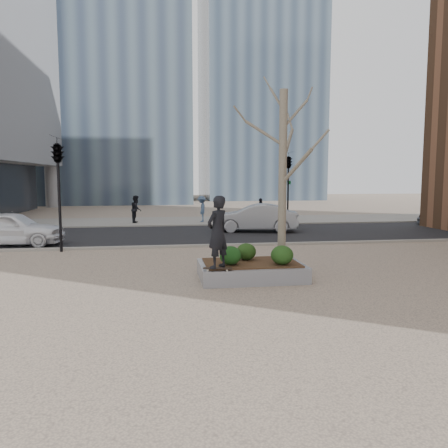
{
  "coord_description": "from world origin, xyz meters",
  "views": [
    {
      "loc": [
        -1.63,
        -12.28,
        2.96
      ],
      "look_at": [
        0.5,
        2.0,
        1.4
      ],
      "focal_mm": 35.0,
      "sensor_mm": 36.0,
      "label": 1
    }
  ],
  "objects": [
    {
      "name": "pedestrian_c",
      "position": [
        4.78,
        14.78,
        0.82
      ],
      "size": [
        0.95,
        0.44,
        1.59
      ],
      "primitive_type": "imported",
      "rotation": [
        0.0,
        0.0,
        3.09
      ],
      "color": "black",
      "rests_on": "far_sidewalk"
    },
    {
      "name": "sycamore_tree",
      "position": [
        2.0,
        0.3,
        3.79
      ],
      "size": [
        2.8,
        2.8,
        6.6
      ],
      "primitive_type": null,
      "color": "gray",
      "rests_on": "planter_mulch"
    },
    {
      "name": "skateboard",
      "position": [
        -0.1,
        -0.85,
        0.49
      ],
      "size": [
        0.8,
        0.35,
        0.08
      ],
      "primitive_type": null,
      "rotation": [
        0.0,
        0.0,
        -0.2
      ],
      "color": "black",
      "rests_on": "planter"
    },
    {
      "name": "shrub_middle",
      "position": [
        0.93,
        0.34,
        0.74
      ],
      "size": [
        0.59,
        0.59,
        0.5
      ],
      "primitive_type": "ellipsoid",
      "color": "#1A3812",
      "rests_on": "planter_mulch"
    },
    {
      "name": "far_sidewalk",
      "position": [
        0.0,
        17.0,
        0.01
      ],
      "size": [
        60.0,
        6.0,
        0.02
      ],
      "primitive_type": "cube",
      "color": "gray",
      "rests_on": "ground"
    },
    {
      "name": "skateboarder",
      "position": [
        -0.1,
        -0.85,
        1.5
      ],
      "size": [
        0.84,
        0.82,
        1.95
      ],
      "primitive_type": "imported",
      "rotation": [
        0.0,
        0.0,
        3.86
      ],
      "color": "black",
      "rests_on": "skateboard"
    },
    {
      "name": "shrub_left",
      "position": [
        0.34,
        -0.29,
        0.75
      ],
      "size": [
        0.62,
        0.62,
        0.53
      ],
      "primitive_type": "ellipsoid",
      "color": "#143D13",
      "rests_on": "planter_mulch"
    },
    {
      "name": "pedestrian_b",
      "position": [
        1.13,
        16.13,
        0.88
      ],
      "size": [
        0.75,
        1.16,
        1.71
      ],
      "primitive_type": "imported",
      "rotation": [
        0.0,
        0.0,
        4.61
      ],
      "color": "#435978",
      "rests_on": "far_sidewalk"
    },
    {
      "name": "car_silver",
      "position": [
        3.5,
        10.65,
        0.76
      ],
      "size": [
        4.75,
        2.48,
        1.49
      ],
      "primitive_type": "imported",
      "rotation": [
        0.0,
        0.0,
        4.5
      ],
      "color": "gray",
      "rests_on": "street"
    },
    {
      "name": "traffic_light_near",
      "position": [
        -5.5,
        5.6,
        2.25
      ],
      "size": [
        0.6,
        2.48,
        4.5
      ],
      "primitive_type": null,
      "color": "black",
      "rests_on": "ground"
    },
    {
      "name": "street",
      "position": [
        0.0,
        10.0,
        0.01
      ],
      "size": [
        60.0,
        8.0,
        0.02
      ],
      "primitive_type": "cube",
      "color": "black",
      "rests_on": "ground"
    },
    {
      "name": "ground",
      "position": [
        0.0,
        0.0,
        0.0
      ],
      "size": [
        120.0,
        120.0,
        0.0
      ],
      "primitive_type": "plane",
      "color": "tan",
      "rests_on": "ground"
    },
    {
      "name": "planter_mulch",
      "position": [
        1.0,
        0.0,
        0.47
      ],
      "size": [
        2.7,
        1.7,
        0.04
      ],
      "primitive_type": "cube",
      "color": "#382314",
      "rests_on": "planter"
    },
    {
      "name": "pedestrian_a",
      "position": [
        -3.08,
        16.24,
        0.9
      ],
      "size": [
        0.75,
        0.92,
        1.75
      ],
      "primitive_type": "imported",
      "rotation": [
        0.0,
        0.0,
        1.47
      ],
      "color": "black",
      "rests_on": "far_sidewalk"
    },
    {
      "name": "shrub_right",
      "position": [
        1.79,
        -0.48,
        0.76
      ],
      "size": [
        0.64,
        0.64,
        0.54
      ],
      "primitive_type": "ellipsoid",
      "color": "#163510",
      "rests_on": "planter_mulch"
    },
    {
      "name": "traffic_light_far",
      "position": [
        6.5,
        14.6,
        2.25
      ],
      "size": [
        0.6,
        2.48,
        4.5
      ],
      "primitive_type": null,
      "color": "black",
      "rests_on": "ground"
    },
    {
      "name": "police_car",
      "position": [
        -7.94,
        7.43,
        0.77
      ],
      "size": [
        4.51,
        2.1,
        1.49
      ],
      "primitive_type": "imported",
      "rotation": [
        0.0,
        0.0,
        1.49
      ],
      "color": "white",
      "rests_on": "street"
    },
    {
      "name": "planter",
      "position": [
        1.0,
        0.0,
        0.23
      ],
      "size": [
        3.0,
        2.0,
        0.45
      ],
      "primitive_type": "cube",
      "color": "gray",
      "rests_on": "ground"
    },
    {
      "name": "building_glass_a",
      "position": [
        -6.0,
        42.0,
        22.5
      ],
      "size": [
        16.0,
        16.0,
        45.0
      ],
      "primitive_type": "cube",
      "color": "slate",
      "rests_on": "ground"
    }
  ]
}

